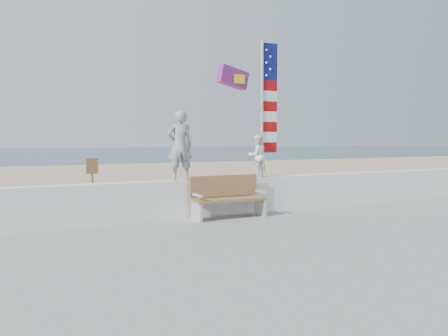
{
  "coord_description": "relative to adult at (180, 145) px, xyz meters",
  "views": [
    {
      "loc": [
        -5.11,
        -8.34,
        2.04
      ],
      "look_at": [
        0.2,
        1.8,
        1.35
      ],
      "focal_mm": 38.0,
      "sensor_mm": 36.0,
      "label": 1
    }
  ],
  "objects": [
    {
      "name": "child",
      "position": [
        2.13,
        0.0,
        -0.28
      ],
      "size": [
        0.53,
        0.41,
        1.09
      ],
      "primitive_type": "imported",
      "rotation": [
        0.0,
        0.0,
        3.14
      ],
      "color": "white",
      "rests_on": "seawall"
    },
    {
      "name": "bench",
      "position": [
        1.03,
        -0.45,
        -1.21
      ],
      "size": [
        1.8,
        0.57,
        1.0
      ],
      "color": "olive",
      "rests_on": "boardwalk"
    },
    {
      "name": "flag",
      "position": [
        2.39,
        -0.0,
        1.09
      ],
      "size": [
        0.5,
        0.08,
        3.5
      ],
      "color": "silver",
      "rests_on": "seawall"
    },
    {
      "name": "sand",
      "position": [
        0.87,
        7.0,
        -1.86
      ],
      "size": [
        90.0,
        40.0,
        0.08
      ],
      "primitive_type": "cube",
      "color": "tan",
      "rests_on": "ground"
    },
    {
      "name": "boardwalk",
      "position": [
        0.87,
        -6.0,
        -1.77
      ],
      "size": [
        50.0,
        12.4,
        0.1
      ],
      "primitive_type": "cube",
      "color": "gray",
      "rests_on": "sand"
    },
    {
      "name": "sign",
      "position": [
        -1.51,
        2.52,
        -0.96
      ],
      "size": [
        0.32,
        0.07,
        1.46
      ],
      "color": "brown",
      "rests_on": "sand"
    },
    {
      "name": "parafoil_kite",
      "position": [
        2.46,
        1.87,
        1.94
      ],
      "size": [
        1.04,
        0.37,
        0.7
      ],
      "color": "red",
      "rests_on": "ground"
    },
    {
      "name": "ground",
      "position": [
        0.87,
        -2.0,
        -1.9
      ],
      "size": [
        220.0,
        220.0,
        0.0
      ],
      "primitive_type": "plane",
      "color": "#284051",
      "rests_on": "ground"
    },
    {
      "name": "adult",
      "position": [
        0.0,
        0.0,
        0.0
      ],
      "size": [
        0.66,
        0.5,
        1.64
      ],
      "primitive_type": "imported",
      "rotation": [
        0.0,
        0.0,
        2.96
      ],
      "color": "gray",
      "rests_on": "seawall"
    },
    {
      "name": "seawall",
      "position": [
        0.87,
        0.0,
        -1.27
      ],
      "size": [
        30.0,
        0.35,
        0.9
      ],
      "primitive_type": "cube",
      "color": "white",
      "rests_on": "boardwalk"
    }
  ]
}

